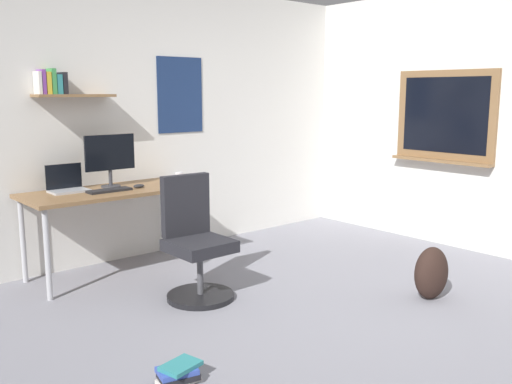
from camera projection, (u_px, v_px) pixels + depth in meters
The scene contains 11 objects.
ground_plane at pixel (341, 324), 3.89m from camera, with size 5.20×5.20×0.00m, color gray.
wall_back at pixel (152, 121), 5.49m from camera, with size 5.00×0.30×2.60m.
desk at pixel (113, 197), 4.87m from camera, with size 1.52×0.67×0.75m.
office_chair at pixel (195, 246), 4.34m from camera, with size 0.52×0.52×0.95m.
laptop at pixel (67, 185), 4.75m from camera, with size 0.31×0.21×0.23m.
monitor_primary at pixel (110, 157), 4.92m from camera, with size 0.46×0.17×0.46m.
keyboard at pixel (109, 190), 4.75m from camera, with size 0.37×0.13×0.02m, color black.
computer_mouse at pixel (139, 186), 4.93m from camera, with size 0.10×0.06×0.03m, color #262628.
coffee_mug at pixel (179, 177), 5.25m from camera, with size 0.08×0.08×0.09m, color silver.
backpack at pixel (431, 273), 4.34m from camera, with size 0.32×0.22×0.41m, color black.
book_stack_on_floor at pixel (179, 373), 3.10m from camera, with size 0.26×0.20×0.11m.
Camera 1 is at (-2.84, -2.40, 1.58)m, focal length 39.52 mm.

